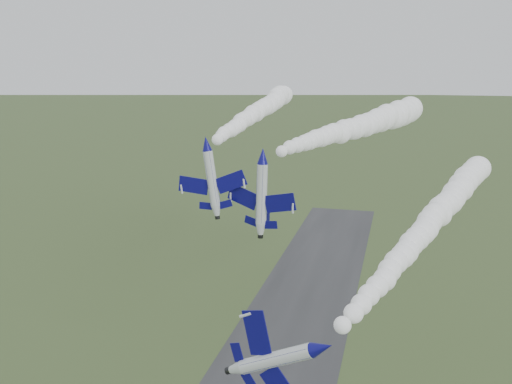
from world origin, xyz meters
TOP-DOWN VIEW (x-y plane):
  - jet_lead at (14.84, -9.97)m, footprint 5.91×12.70m
  - smoke_trail_jet_lead at (25.99, 28.24)m, footprint 23.56×71.99m
  - jet_pair_left at (-7.02, 21.18)m, footprint 10.42×12.62m
  - smoke_trail_jet_pair_left at (-8.65, 59.39)m, footprint 7.23×70.17m
  - jet_pair_right at (1.58, 20.86)m, footprint 11.45×13.30m
  - smoke_trail_jet_pair_right at (12.99, 55.89)m, footprint 24.83×66.49m

SIDE VIEW (x-z plane):
  - jet_lead at x=14.84m, z-range 26.11..35.56m
  - smoke_trail_jet_lead at x=25.99m, z-range 30.95..35.89m
  - jet_pair_right at x=1.58m, z-range 41.58..44.93m
  - smoke_trail_jet_pair_right at x=12.99m, z-range 41.22..47.18m
  - jet_pair_left at x=-7.02m, z-range 43.07..46.33m
  - smoke_trail_jet_pair_left at x=-8.65m, z-range 44.03..48.81m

